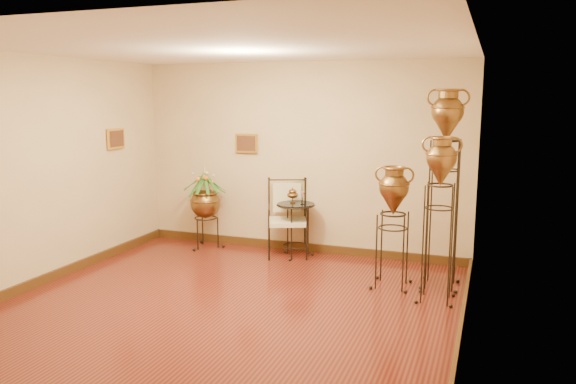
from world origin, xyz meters
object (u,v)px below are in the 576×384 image
(armchair, at_px, (287,218))
(side_table, at_px, (296,229))
(amphora_mid, at_px, (439,218))
(planter_urn, at_px, (205,199))
(amphora_tall, at_px, (444,187))

(armchair, distance_m, side_table, 0.19)
(amphora_mid, bearing_deg, armchair, 152.98)
(amphora_mid, height_order, planter_urn, amphora_mid)
(armchair, height_order, side_table, armchair)
(amphora_mid, bearing_deg, side_table, 151.57)
(planter_urn, bearing_deg, amphora_mid, -17.65)
(amphora_tall, height_order, armchair, amphora_tall)
(planter_urn, relative_size, armchair, 1.22)
(amphora_tall, height_order, planter_urn, amphora_tall)
(side_table, bearing_deg, amphora_tall, -16.32)
(amphora_tall, height_order, side_table, amphora_tall)
(planter_urn, height_order, side_table, planter_urn)
(planter_urn, relative_size, side_table, 1.36)
(amphora_tall, bearing_deg, amphora_mid, -90.00)
(planter_urn, height_order, armchair, planter_urn)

